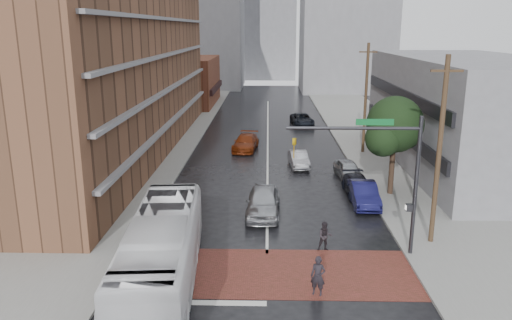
{
  "coord_description": "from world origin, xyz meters",
  "views": [
    {
      "loc": [
        0.01,
        -21.03,
        11.23
      ],
      "look_at": [
        -0.7,
        8.13,
        3.5
      ],
      "focal_mm": 35.0,
      "sensor_mm": 36.0,
      "label": 1
    }
  ],
  "objects_px": {
    "car_travel_a": "(263,202)",
    "car_parked_near": "(364,194)",
    "car_parked_far": "(348,170)",
    "pedestrian_a": "(318,276)",
    "transit_bus": "(162,253)",
    "car_travel_c": "(246,143)",
    "car_travel_b": "(299,159)",
    "car_parked_mid": "(358,186)",
    "suv_travel": "(302,119)",
    "pedestrian_b": "(325,236)"
  },
  "relations": [
    {
      "from": "car_travel_c",
      "to": "suv_travel",
      "type": "bearing_deg",
      "value": 70.67
    },
    {
      "from": "transit_bus",
      "to": "car_travel_a",
      "type": "bearing_deg",
      "value": 59.86
    },
    {
      "from": "car_parked_near",
      "to": "car_parked_mid",
      "type": "relative_size",
      "value": 1.05
    },
    {
      "from": "pedestrian_b",
      "to": "car_travel_c",
      "type": "xyz_separation_m",
      "value": [
        -5.1,
        22.0,
        -0.05
      ]
    },
    {
      "from": "transit_bus",
      "to": "car_travel_a",
      "type": "distance_m",
      "value": 10.05
    },
    {
      "from": "transit_bus",
      "to": "car_travel_b",
      "type": "height_order",
      "value": "transit_bus"
    },
    {
      "from": "car_travel_b",
      "to": "car_parked_far",
      "type": "xyz_separation_m",
      "value": [
        3.61,
        -3.16,
        0.03
      ]
    },
    {
      "from": "pedestrian_a",
      "to": "car_travel_a",
      "type": "bearing_deg",
      "value": 122.83
    },
    {
      "from": "car_parked_near",
      "to": "car_parked_far",
      "type": "distance_m",
      "value": 6.0
    },
    {
      "from": "pedestrian_a",
      "to": "car_parked_far",
      "type": "height_order",
      "value": "pedestrian_a"
    },
    {
      "from": "car_travel_a",
      "to": "car_travel_b",
      "type": "bearing_deg",
      "value": 77.7
    },
    {
      "from": "pedestrian_a",
      "to": "car_travel_b",
      "type": "height_order",
      "value": "pedestrian_a"
    },
    {
      "from": "pedestrian_b",
      "to": "suv_travel",
      "type": "height_order",
      "value": "pedestrian_b"
    },
    {
      "from": "pedestrian_b",
      "to": "car_parked_far",
      "type": "distance_m",
      "value": 13.39
    },
    {
      "from": "car_travel_a",
      "to": "car_travel_c",
      "type": "xyz_separation_m",
      "value": [
        -1.84,
        17.0,
        -0.12
      ]
    },
    {
      "from": "transit_bus",
      "to": "suv_travel",
      "type": "distance_m",
      "value": 39.59
    },
    {
      "from": "transit_bus",
      "to": "car_travel_c",
      "type": "distance_m",
      "value": 26.14
    },
    {
      "from": "car_travel_b",
      "to": "car_parked_mid",
      "type": "xyz_separation_m",
      "value": [
        3.69,
        -7.08,
        -0.03
      ]
    },
    {
      "from": "car_parked_far",
      "to": "car_travel_a",
      "type": "bearing_deg",
      "value": -135.4
    },
    {
      "from": "pedestrian_a",
      "to": "car_parked_far",
      "type": "distance_m",
      "value": 17.95
    },
    {
      "from": "pedestrian_a",
      "to": "car_parked_mid",
      "type": "distance_m",
      "value": 14.18
    },
    {
      "from": "car_travel_c",
      "to": "car_parked_far",
      "type": "relative_size",
      "value": 1.24
    },
    {
      "from": "pedestrian_a",
      "to": "car_travel_a",
      "type": "height_order",
      "value": "pedestrian_a"
    },
    {
      "from": "car_travel_b",
      "to": "car_parked_mid",
      "type": "height_order",
      "value": "car_travel_b"
    },
    {
      "from": "car_parked_near",
      "to": "car_parked_far",
      "type": "relative_size",
      "value": 1.12
    },
    {
      "from": "car_parked_near",
      "to": "car_travel_a",
      "type": "bearing_deg",
      "value": -162.32
    },
    {
      "from": "car_travel_a",
      "to": "car_parked_near",
      "type": "xyz_separation_m",
      "value": [
        6.56,
        1.99,
        -0.11
      ]
    },
    {
      "from": "car_travel_a",
      "to": "car_parked_far",
      "type": "relative_size",
      "value": 1.24
    },
    {
      "from": "transit_bus",
      "to": "car_travel_a",
      "type": "relative_size",
      "value": 2.36
    },
    {
      "from": "suv_travel",
      "to": "car_parked_near",
      "type": "bearing_deg",
      "value": -91.52
    },
    {
      "from": "pedestrian_a",
      "to": "car_travel_c",
      "type": "xyz_separation_m",
      "value": [
        -4.3,
        26.5,
        -0.16
      ]
    },
    {
      "from": "car_travel_c",
      "to": "suv_travel",
      "type": "xyz_separation_m",
      "value": [
        6.15,
        12.61,
        -0.03
      ]
    },
    {
      "from": "car_travel_a",
      "to": "suv_travel",
      "type": "xyz_separation_m",
      "value": [
        4.32,
        29.6,
        -0.15
      ]
    },
    {
      "from": "car_parked_far",
      "to": "car_travel_b",
      "type": "bearing_deg",
      "value": 132.37
    },
    {
      "from": "suv_travel",
      "to": "car_parked_mid",
      "type": "height_order",
      "value": "suv_travel"
    },
    {
      "from": "car_parked_mid",
      "to": "car_travel_b",
      "type": "bearing_deg",
      "value": 116.3
    },
    {
      "from": "transit_bus",
      "to": "car_parked_near",
      "type": "bearing_deg",
      "value": 40.95
    },
    {
      "from": "transit_bus",
      "to": "car_travel_c",
      "type": "xyz_separation_m",
      "value": [
        2.54,
        26.0,
        -0.93
      ]
    },
    {
      "from": "pedestrian_a",
      "to": "car_parked_far",
      "type": "xyz_separation_m",
      "value": [
        3.99,
        17.5,
        -0.2
      ]
    },
    {
      "from": "car_parked_mid",
      "to": "pedestrian_b",
      "type": "bearing_deg",
      "value": -111.0
    },
    {
      "from": "car_travel_c",
      "to": "suv_travel",
      "type": "relative_size",
      "value": 0.99
    },
    {
      "from": "suv_travel",
      "to": "transit_bus",
      "type": "bearing_deg",
      "value": -108.85
    },
    {
      "from": "pedestrian_a",
      "to": "car_travel_a",
      "type": "xyz_separation_m",
      "value": [
        -2.46,
        9.51,
        -0.03
      ]
    },
    {
      "from": "car_travel_b",
      "to": "car_parked_far",
      "type": "relative_size",
      "value": 0.98
    },
    {
      "from": "transit_bus",
      "to": "car_parked_mid",
      "type": "height_order",
      "value": "transit_bus"
    },
    {
      "from": "pedestrian_b",
      "to": "car_parked_near",
      "type": "xyz_separation_m",
      "value": [
        3.3,
        7.0,
        -0.03
      ]
    },
    {
      "from": "car_travel_a",
      "to": "car_travel_c",
      "type": "height_order",
      "value": "car_travel_a"
    },
    {
      "from": "car_parked_mid",
      "to": "transit_bus",
      "type": "bearing_deg",
      "value": -131.02
    },
    {
      "from": "pedestrian_b",
      "to": "car_parked_mid",
      "type": "bearing_deg",
      "value": 68.21
    },
    {
      "from": "suv_travel",
      "to": "car_parked_mid",
      "type": "xyz_separation_m",
      "value": [
        2.21,
        -25.53,
        -0.08
      ]
    }
  ]
}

